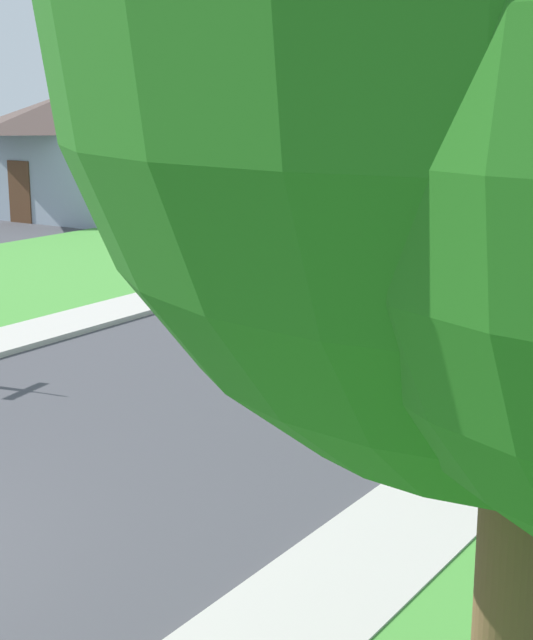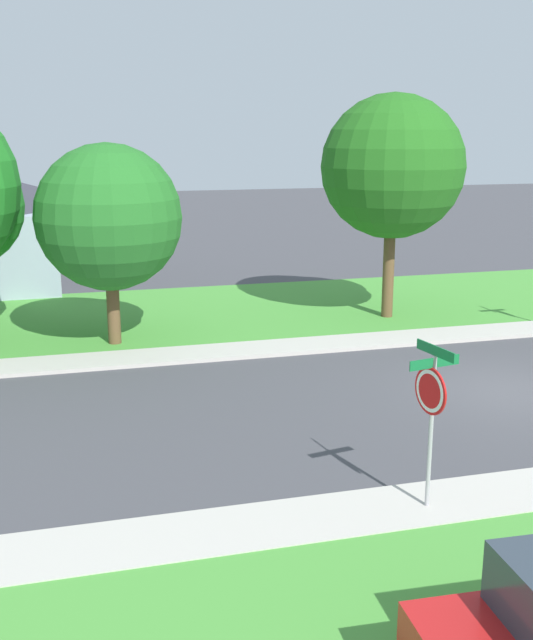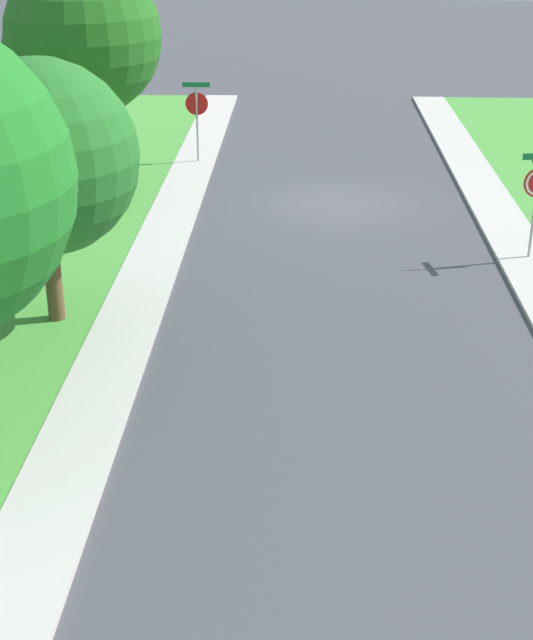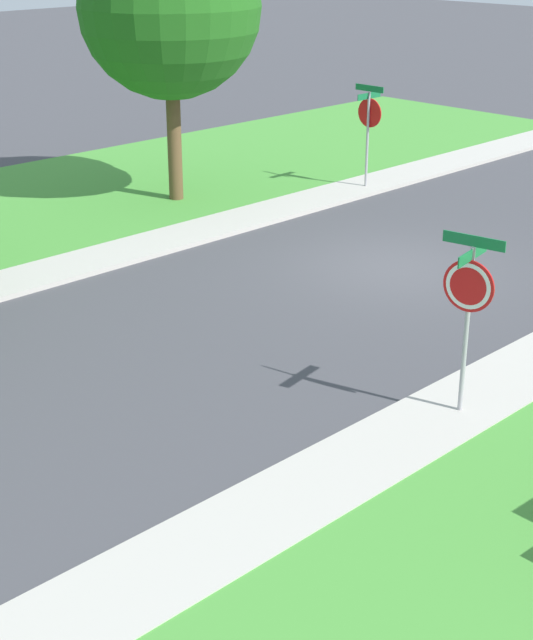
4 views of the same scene
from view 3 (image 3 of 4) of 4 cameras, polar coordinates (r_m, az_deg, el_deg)
name	(u,v)px [view 3 (image 3 of 4)]	position (r m, az deg, el deg)	size (l,w,h in m)	color
ground_plane	(334,204)	(28.24, 4.16, 7.08)	(120.00, 120.00, 0.00)	#424247
sidewalk_east	(97,395)	(17.53, -10.32, -4.53)	(1.40, 56.00, 0.10)	#B7B2A8
stop_sign_near_corner	(197,109)	(32.26, -4.28, 12.76)	(0.92, 0.92, 2.77)	#9E9EA3
tree_sidewalk_mid	(76,41)	(28.12, -11.55, 16.38)	(4.77, 4.43, 7.05)	brown
tree_across_left	(32,162)	(19.82, -14.12, 9.33)	(4.29, 4.00, 5.63)	brown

